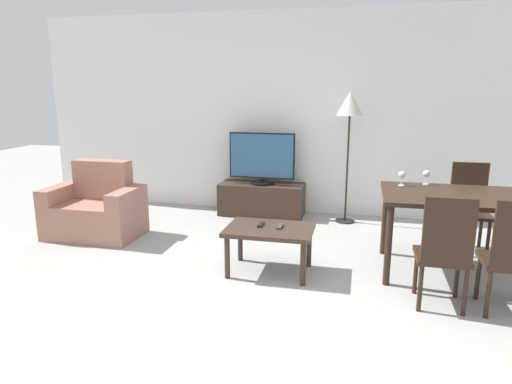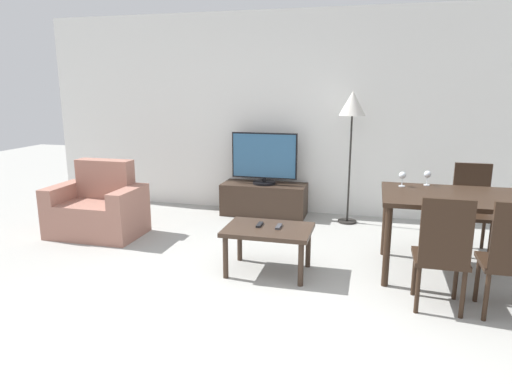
% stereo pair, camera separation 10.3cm
% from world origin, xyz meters
% --- Properties ---
extents(ground_plane, '(18.00, 18.00, 0.00)m').
position_xyz_m(ground_plane, '(0.00, 0.00, 0.00)').
color(ground_plane, '#9E9E99').
extents(wall_back, '(7.73, 0.06, 2.70)m').
position_xyz_m(wall_back, '(0.00, 3.40, 1.35)').
color(wall_back, white).
rests_on(wall_back, ground_plane).
extents(armchair, '(1.05, 0.67, 0.87)m').
position_xyz_m(armchair, '(-2.28, 1.79, 0.31)').
color(armchair, '#9E6B5B').
rests_on(armchair, ground_plane).
extents(tv_stand, '(1.14, 0.46, 0.43)m').
position_xyz_m(tv_stand, '(-0.58, 3.10, 0.22)').
color(tv_stand, '#38281E').
rests_on(tv_stand, ground_plane).
extents(tv, '(0.89, 0.31, 0.69)m').
position_xyz_m(tv, '(-0.58, 3.10, 0.78)').
color(tv, black).
rests_on(tv, tv_stand).
extents(coffee_table, '(0.80, 0.56, 0.44)m').
position_xyz_m(coffee_table, '(-0.08, 1.17, 0.38)').
color(coffee_table, '#38281E').
rests_on(coffee_table, ground_plane).
extents(dining_table, '(1.39, 0.92, 0.77)m').
position_xyz_m(dining_table, '(1.62, 1.53, 0.68)').
color(dining_table, black).
rests_on(dining_table, ground_plane).
extents(dining_chair_near, '(0.40, 0.40, 0.93)m').
position_xyz_m(dining_chair_near, '(1.37, 0.76, 0.50)').
color(dining_chair_near, black).
rests_on(dining_chair_near, ground_plane).
extents(dining_chair_far, '(0.40, 0.40, 0.93)m').
position_xyz_m(dining_chair_far, '(1.86, 2.30, 0.50)').
color(dining_chair_far, black).
rests_on(dining_chair_far, ground_plane).
extents(floor_lamp, '(0.33, 0.33, 1.67)m').
position_xyz_m(floor_lamp, '(0.54, 3.02, 1.44)').
color(floor_lamp, black).
rests_on(floor_lamp, ground_plane).
extents(remote_primary, '(0.04, 0.15, 0.02)m').
position_xyz_m(remote_primary, '(-0.18, 1.21, 0.45)').
color(remote_primary, black).
rests_on(remote_primary, coffee_table).
extents(remote_secondary, '(0.04, 0.15, 0.02)m').
position_xyz_m(remote_secondary, '(0.01, 1.20, 0.45)').
color(remote_secondary, '#38383D').
rests_on(remote_secondary, coffee_table).
extents(wine_glass_left, '(0.07, 0.07, 0.15)m').
position_xyz_m(wine_glass_left, '(1.11, 1.79, 0.87)').
color(wine_glass_left, silver).
rests_on(wine_glass_left, dining_table).
extents(wine_glass_center, '(0.07, 0.07, 0.15)m').
position_xyz_m(wine_glass_center, '(1.35, 1.91, 0.87)').
color(wine_glass_center, silver).
rests_on(wine_glass_center, dining_table).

